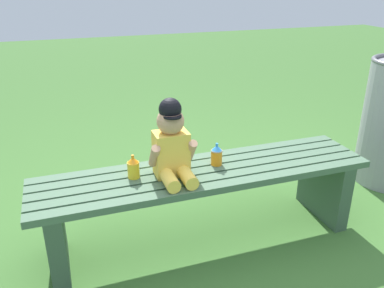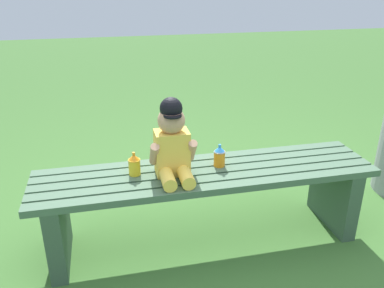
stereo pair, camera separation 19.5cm
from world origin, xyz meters
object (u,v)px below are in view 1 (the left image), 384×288
park_bench (205,192)px  sippy_cup_right (217,155)px  sippy_cup_left (133,167)px  child_figure (172,144)px

park_bench → sippy_cup_right: 0.21m
sippy_cup_left → child_figure: bearing=-12.8°
child_figure → sippy_cup_right: 0.29m
park_bench → sippy_cup_right: size_ratio=14.43×
park_bench → sippy_cup_right: (0.08, 0.04, 0.19)m
sippy_cup_left → sippy_cup_right: same height
child_figure → sippy_cup_right: size_ratio=3.26×
child_figure → sippy_cup_left: bearing=167.2°
park_bench → sippy_cup_right: sippy_cup_right is taller
sippy_cup_right → child_figure: bearing=-170.5°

